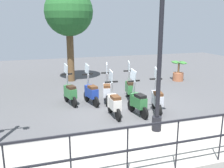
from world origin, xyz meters
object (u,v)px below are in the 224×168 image
object	(u,v)px
scooter_near_0	(157,99)
lamp_post_near	(160,55)
scooter_far_1	(107,91)
scooter_near_1	(138,101)
scooter_far_0	(130,88)
scooter_far_2	(91,92)
potted_palm	(178,73)
scooter_near_2	(114,103)
tree_distant	(69,13)
scooter_far_3	(70,92)

from	to	relation	value
scooter_near_0	lamp_post_near	bearing A→B (deg)	166.33
lamp_post_near	scooter_far_1	xyz separation A→B (m)	(3.24, 0.47, -1.77)
scooter_near_1	scooter_far_0	bearing A→B (deg)	-21.60
scooter_far_2	potted_palm	bearing A→B (deg)	-77.45
lamp_post_near	scooter_near_0	bearing A→B (deg)	-27.76
lamp_post_near	scooter_far_0	bearing A→B (deg)	-9.12
lamp_post_near	scooter_near_2	distance (m)	2.56
lamp_post_near	tree_distant	xyz separation A→B (m)	(7.41, 1.23, 1.29)
scooter_far_3	tree_distant	bearing A→B (deg)	-21.86
potted_palm	scooter_far_2	distance (m)	5.92
scooter_near_0	scooter_far_3	xyz separation A→B (m)	(1.77, 2.77, 0.00)
lamp_post_near	scooter_far_2	bearing A→B (deg)	18.94
scooter_far_3	lamp_post_near	bearing A→B (deg)	-163.95
scooter_near_2	scooter_near_1	bearing A→B (deg)	-97.83
scooter_near_0	scooter_far_1	distance (m)	2.07
scooter_far_1	scooter_far_3	bearing A→B (deg)	97.93
tree_distant	scooter_far_1	size ratio (longest dim) A/B	3.14
scooter_near_0	scooter_near_2	size ratio (longest dim) A/B	1.00
potted_palm	scooter_near_0	world-z (taller)	scooter_near_0
lamp_post_near	potted_palm	xyz separation A→B (m)	(5.70, -4.27, -1.81)
scooter_near_2	scooter_far_0	xyz separation A→B (m)	(1.66, -1.22, 0.00)
scooter_far_1	scooter_far_2	bearing A→B (deg)	107.69
scooter_far_0	scooter_far_3	distance (m)	2.42
scooter_near_0	scooter_near_1	distance (m)	0.76
potted_palm	scooter_near_0	bearing A→B (deg)	139.88
tree_distant	potted_palm	size ratio (longest dim) A/B	4.55
scooter_far_2	scooter_far_3	world-z (taller)	same
scooter_near_1	scooter_far_0	size ratio (longest dim) A/B	1.00
scooter_near_0	scooter_far_2	distance (m)	2.52
scooter_near_1	scooter_far_1	bearing A→B (deg)	11.86
lamp_post_near	scooter_near_1	xyz separation A→B (m)	(1.62, -0.13, -1.77)
scooter_near_0	scooter_far_0	xyz separation A→B (m)	(1.70, 0.34, 0.00)
scooter_far_0	scooter_far_2	world-z (taller)	same
lamp_post_near	scooter_near_0	xyz separation A→B (m)	(1.68, -0.88, -1.77)
scooter_near_1	scooter_near_2	world-z (taller)	same
potted_palm	scooter_near_0	distance (m)	5.25
scooter_far_3	scooter_near_1	bearing A→B (deg)	-144.93
tree_distant	scooter_far_0	world-z (taller)	tree_distant
scooter_near_2	scooter_far_3	size ratio (longest dim) A/B	1.00
scooter_near_1	scooter_far_2	size ratio (longest dim) A/B	1.00
scooter_far_0	scooter_far_2	distance (m)	1.66
lamp_post_near	tree_distant	distance (m)	7.62
scooter_near_1	scooter_far_3	xyz separation A→B (m)	(1.84, 2.01, 0.00)
scooter_far_3	scooter_far_2	bearing A→B (deg)	-118.79
scooter_far_2	scooter_near_2	bearing A→B (deg)	-176.20
lamp_post_near	scooter_far_1	distance (m)	3.72
tree_distant	lamp_post_near	bearing A→B (deg)	-170.57
potted_palm	scooter_near_0	size ratio (longest dim) A/B	0.69
scooter_far_0	scooter_near_1	bearing A→B (deg)	178.74
scooter_near_0	potted_palm	bearing A→B (deg)	-26.02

